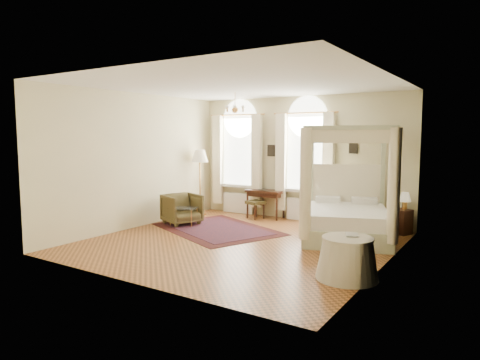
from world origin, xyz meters
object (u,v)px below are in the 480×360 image
object	(u,v)px
coffee_table	(184,209)
floor_lamp	(200,159)
armchair	(182,209)
stool	(256,204)
side_table	(347,258)
canopy_bed	(347,214)
nightstand	(401,222)
writing_desk	(266,194)

from	to	relation	value
coffee_table	floor_lamp	distance (m)	1.89
armchair	floor_lamp	world-z (taller)	floor_lamp
stool	side_table	xyz separation A→B (m)	(3.74, -3.47, -0.08)
canopy_bed	stool	world-z (taller)	canopy_bed
stool	floor_lamp	bearing A→B (deg)	-167.80
nightstand	side_table	size ratio (longest dim) A/B	0.59
canopy_bed	side_table	distance (m)	2.69
stool	coffee_table	world-z (taller)	stool
coffee_table	armchair	bearing A→B (deg)	148.08
armchair	floor_lamp	bearing A→B (deg)	39.33
canopy_bed	side_table	size ratio (longest dim) A/B	2.78
writing_desk	armchair	bearing A→B (deg)	-126.57
side_table	nightstand	bearing A→B (deg)	89.71
nightstand	armchair	world-z (taller)	armchair
canopy_bed	nightstand	world-z (taller)	canopy_bed
writing_desk	stool	size ratio (longest dim) A/B	1.93
writing_desk	side_table	xyz separation A→B (m)	(3.57, -3.71, -0.33)
floor_lamp	side_table	world-z (taller)	floor_lamp
writing_desk	floor_lamp	size ratio (longest dim) A/B	0.56
floor_lamp	side_table	bearing A→B (deg)	-30.09
coffee_table	floor_lamp	bearing A→B (deg)	111.65
coffee_table	stool	bearing A→B (deg)	57.71
armchair	side_table	xyz separation A→B (m)	(4.96, -1.82, -0.06)
floor_lamp	side_table	size ratio (longest dim) A/B	1.90
coffee_table	nightstand	bearing A→B (deg)	22.04
nightstand	armchair	distance (m)	5.33
nightstand	coffee_table	world-z (taller)	nightstand
writing_desk	floor_lamp	distance (m)	2.12
nightstand	canopy_bed	bearing A→B (deg)	-127.23
side_table	stool	bearing A→B (deg)	137.15
nightstand	armchair	bearing A→B (deg)	-159.28
canopy_bed	floor_lamp	bearing A→B (deg)	172.59
coffee_table	side_table	distance (m)	5.14
nightstand	floor_lamp	bearing A→B (deg)	-173.75
canopy_bed	coffee_table	size ratio (longest dim) A/B	3.58
side_table	floor_lamp	bearing A→B (deg)	149.91
stool	floor_lamp	world-z (taller)	floor_lamp
nightstand	writing_desk	xyz separation A→B (m)	(-3.59, 0.00, 0.37)
armchair	side_table	distance (m)	5.29
writing_desk	coffee_table	bearing A→B (deg)	-122.86
writing_desk	coffee_table	world-z (taller)	writing_desk
stool	coffee_table	bearing A→B (deg)	-122.29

